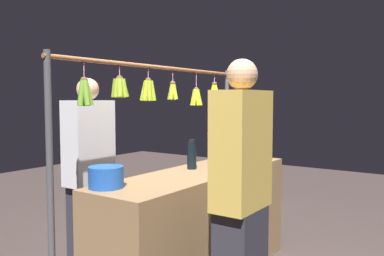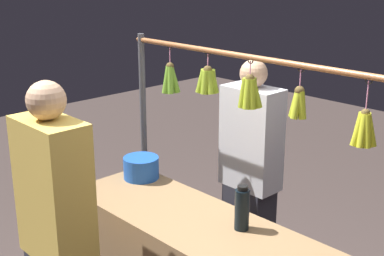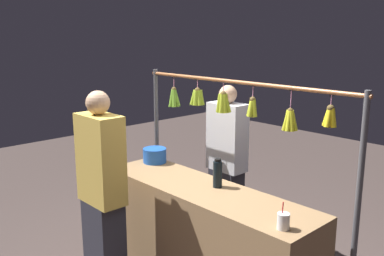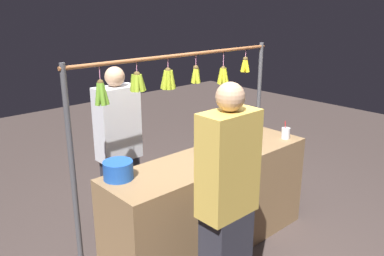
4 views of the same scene
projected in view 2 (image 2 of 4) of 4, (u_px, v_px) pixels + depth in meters
display_rack at (266, 137)px, 2.94m from camera, size 2.32×0.13×1.81m
water_bottle at (242, 209)px, 2.78m from camera, size 0.08×0.08×0.25m
blue_bucket at (141, 168)px, 3.46m from camera, size 0.23×0.23×0.14m
vendor_person at (250, 182)px, 3.64m from camera, size 0.40×0.22×1.67m
customer_person at (59, 249)px, 2.72m from camera, size 0.41×0.22×1.75m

